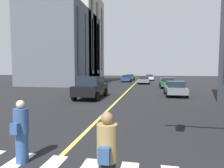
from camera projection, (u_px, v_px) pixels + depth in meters
lane_centre_line at (126, 92)px, 20.82m from camera, size 80.00×0.16×0.01m
car_white_mid at (149, 77)px, 44.41m from camera, size 4.40×1.95×1.37m
car_grey_far at (144, 80)px, 33.64m from camera, size 4.40×1.95×1.37m
car_black_trailing at (91, 87)px, 16.66m from camera, size 4.70×2.14×1.88m
car_grey_oncoming at (175, 88)px, 18.09m from camera, size 3.90×1.89×1.40m
car_green_parked_a at (167, 83)px, 26.02m from camera, size 4.40×1.95×1.37m
car_blue_near at (127, 78)px, 39.18m from camera, size 3.90×1.89×1.40m
car_green_parked_b at (130, 77)px, 45.46m from camera, size 3.90×1.89×1.40m
pedestrian_near at (21, 132)px, 5.06m from camera, size 0.50×0.38×1.68m
pedestrian_companion at (107, 158)px, 3.52m from camera, size 0.50×0.38×1.71m
building_left_near at (69, 40)px, 38.45m from camera, size 11.01×11.92×17.00m
building_left_far at (63, 48)px, 33.42m from camera, size 13.68×9.75×12.61m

